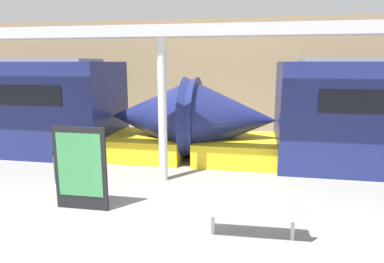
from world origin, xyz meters
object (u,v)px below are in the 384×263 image
Objects in this scene: support_column_near at (162,111)px; bench_near at (253,212)px; trash_bin at (65,166)px; poster_board at (80,168)px.

bench_near is at bearing -49.13° from support_column_near.
bench_near is at bearing -23.71° from trash_bin.
poster_board reaches higher than trash_bin.
poster_board is 0.48× the size of support_column_near.
bench_near is 2.15× the size of trash_bin.
poster_board is (-3.58, 0.62, 0.40)m from bench_near.
bench_near is 3.65m from poster_board.
trash_bin is 0.22× the size of support_column_near.
bench_near is 5.31m from trash_bin.
trash_bin is 0.46× the size of poster_board.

